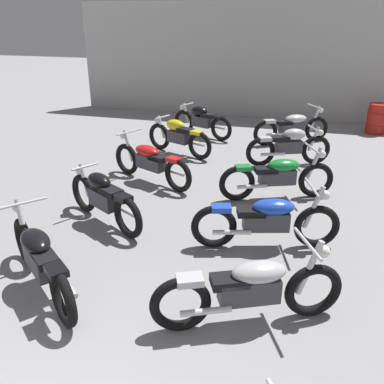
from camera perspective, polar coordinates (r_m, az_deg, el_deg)
name	(u,v)px	position (r m, az deg, el deg)	size (l,w,h in m)	color
back_wall	(263,61)	(14.18, 9.74, 17.24)	(12.57, 0.24, 3.60)	#B2B2AD
motorcycle_left_row_1	(40,258)	(5.44, -20.09, -8.51)	(1.78, 1.43, 0.97)	black
motorcycle_left_row_2	(104,197)	(6.88, -12.01, -0.71)	(1.76, 1.07, 0.88)	black
motorcycle_left_row_3	(150,161)	(8.46, -5.71, 4.21)	(2.02, 1.08, 0.97)	black
motorcycle_left_row_4	(178,136)	(10.22, -1.86, 7.69)	(1.86, 0.86, 0.88)	black
motorcycle_left_row_5	(202,121)	(11.75, 1.35, 9.74)	(1.87, 0.84, 0.88)	black
motorcycle_right_row_1	(250,288)	(4.66, 7.98, -12.94)	(2.00, 1.10, 0.97)	black
motorcycle_right_row_2	(267,220)	(6.12, 10.20, -3.73)	(2.11, 0.89, 0.97)	black
motorcycle_right_row_3	(278,176)	(7.81, 11.69, 2.19)	(2.04, 1.04, 0.97)	black
motorcycle_right_row_4	(289,146)	(9.68, 13.17, 6.20)	(1.85, 0.89, 0.88)	black
motorcycle_right_row_5	(292,127)	(11.44, 13.56, 8.70)	(1.90, 1.25, 0.97)	black
oil_drum	(377,119)	(13.26, 24.02, 9.17)	(0.59, 0.59, 0.85)	red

